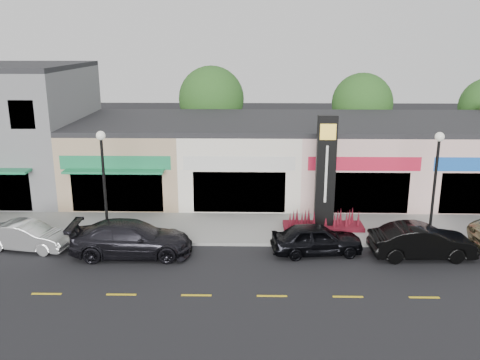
{
  "coord_description": "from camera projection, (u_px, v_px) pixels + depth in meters",
  "views": [
    {
      "loc": [
        -0.91,
        -21.14,
        9.82
      ],
      "look_at": [
        -1.4,
        4.0,
        2.82
      ],
      "focal_mm": 38.0,
      "sensor_mm": 36.0,
      "label": 1
    }
  ],
  "objects": [
    {
      "name": "lamp_west_near",
      "position": [
        104.0,
        175.0,
        24.61
      ],
      "size": [
        0.44,
        0.44,
        5.47
      ],
      "color": "black",
      "rests_on": "sidewalk"
    },
    {
      "name": "shop_beige",
      "position": [
        135.0,
        155.0,
        33.54
      ],
      "size": [
        7.0,
        10.85,
        4.8
      ],
      "color": "tan",
      "rests_on": "ground"
    },
    {
      "name": "tree_rear_mid",
      "position": [
        362.0,
        103.0,
        40.3
      ],
      "size": [
        4.8,
        4.8,
        7.29
      ],
      "color": "#382619",
      "rests_on": "ground"
    },
    {
      "name": "car_black_conv",
      "position": [
        422.0,
        242.0,
        23.48
      ],
      "size": [
        1.83,
        4.8,
        1.56
      ],
      "primitive_type": "imported",
      "rotation": [
        0.0,
        0.0,
        1.61
      ],
      "color": "black",
      "rests_on": "ground"
    },
    {
      "name": "tree_rear_west",
      "position": [
        211.0,
        99.0,
        40.44
      ],
      "size": [
        5.2,
        5.2,
        7.83
      ],
      "color": "#382619",
      "rests_on": "ground"
    },
    {
      "name": "curb",
      "position": [
        268.0,
        244.0,
        24.98
      ],
      "size": [
        52.0,
        0.2,
        0.15
      ],
      "primitive_type": "cube",
      "color": "gray",
      "rests_on": "ground"
    },
    {
      "name": "ground",
      "position": [
        269.0,
        264.0,
        22.98
      ],
      "size": [
        120.0,
        120.0,
        0.0
      ],
      "primitive_type": "plane",
      "color": "black",
      "rests_on": "ground"
    },
    {
      "name": "shop_pink_e",
      "position": [
        455.0,
        157.0,
        33.15
      ],
      "size": [
        7.0,
        10.01,
        4.8
      ],
      "color": "beige",
      "rests_on": "ground"
    },
    {
      "name": "car_white_van",
      "position": [
        28.0,
        236.0,
        24.43
      ],
      "size": [
        2.11,
        4.28,
        1.35
      ],
      "primitive_type": "imported",
      "rotation": [
        0.0,
        0.0,
        1.4
      ],
      "color": "silver",
      "rests_on": "ground"
    },
    {
      "name": "sidewalk",
      "position": [
        266.0,
        228.0,
        27.15
      ],
      "size": [
        52.0,
        4.3,
        0.15
      ],
      "primitive_type": "cube",
      "color": "gray",
      "rests_on": "ground"
    },
    {
      "name": "car_black_sedan",
      "position": [
        317.0,
        239.0,
        23.91
      ],
      "size": [
        2.21,
        4.45,
        1.46
      ],
      "primitive_type": "imported",
      "rotation": [
        0.0,
        0.0,
        1.69
      ],
      "color": "black",
      "rests_on": "ground"
    },
    {
      "name": "lamp_east_near",
      "position": [
        435.0,
        176.0,
        24.3
      ],
      "size": [
        0.44,
        0.44,
        5.47
      ],
      "color": "black",
      "rests_on": "sidewalk"
    },
    {
      "name": "shop_cream",
      "position": [
        241.0,
        156.0,
        33.42
      ],
      "size": [
        7.0,
        10.01,
        4.8
      ],
      "color": "white",
      "rests_on": "ground"
    },
    {
      "name": "car_dark_sedan",
      "position": [
        131.0,
        239.0,
        23.72
      ],
      "size": [
        2.42,
        5.71,
        1.64
      ],
      "primitive_type": "imported",
      "rotation": [
        0.0,
        0.0,
        1.59
      ],
      "color": "black",
      "rests_on": "ground"
    },
    {
      "name": "shop_pink_w",
      "position": [
        347.0,
        156.0,
        33.28
      ],
      "size": [
        7.0,
        10.01,
        4.8
      ],
      "color": "beige",
      "rests_on": "ground"
    },
    {
      "name": "pylon_sign",
      "position": [
        325.0,
        190.0,
        26.36
      ],
      "size": [
        4.2,
        1.3,
        6.0
      ],
      "color": "#520E18",
      "rests_on": "sidewalk"
    }
  ]
}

